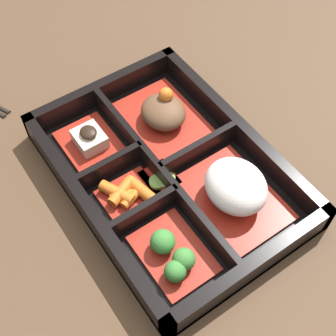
# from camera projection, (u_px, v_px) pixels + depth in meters

# --- Properties ---
(ground_plane) EXTENTS (3.00, 3.00, 0.00)m
(ground_plane) POSITION_uv_depth(u_px,v_px,m) (168.00, 179.00, 0.60)
(ground_plane) COLOR #4C3523
(bento_base) EXTENTS (0.33, 0.24, 0.01)m
(bento_base) POSITION_uv_depth(u_px,v_px,m) (168.00, 177.00, 0.60)
(bento_base) COLOR black
(bento_base) RESTS_ON ground_plane
(bento_rim) EXTENTS (0.33, 0.24, 0.04)m
(bento_rim) POSITION_uv_depth(u_px,v_px,m) (166.00, 171.00, 0.58)
(bento_rim) COLOR black
(bento_rim) RESTS_ON ground_plane
(bowl_stew) EXTENTS (0.13, 0.09, 0.05)m
(bowl_stew) POSITION_uv_depth(u_px,v_px,m) (163.00, 114.00, 0.63)
(bowl_stew) COLOR maroon
(bowl_stew) RESTS_ON bento_base
(bowl_rice) EXTENTS (0.13, 0.09, 0.06)m
(bowl_rice) POSITION_uv_depth(u_px,v_px,m) (235.00, 189.00, 0.55)
(bowl_rice) COLOR maroon
(bowl_rice) RESTS_ON bento_base
(bowl_tofu) EXTENTS (0.09, 0.07, 0.03)m
(bowl_tofu) POSITION_uv_depth(u_px,v_px,m) (90.00, 141.00, 0.61)
(bowl_tofu) COLOR maroon
(bowl_tofu) RESTS_ON bento_base
(bowl_carrots) EXTENTS (0.06, 0.07, 0.02)m
(bowl_carrots) POSITION_uv_depth(u_px,v_px,m) (128.00, 193.00, 0.57)
(bowl_carrots) COLOR maroon
(bowl_carrots) RESTS_ON bento_base
(bowl_greens) EXTENTS (0.09, 0.07, 0.03)m
(bowl_greens) POSITION_uv_depth(u_px,v_px,m) (173.00, 255.00, 0.52)
(bowl_greens) COLOR maroon
(bowl_greens) RESTS_ON bento_base
(bowl_pickles) EXTENTS (0.04, 0.04, 0.01)m
(bowl_pickles) POSITION_uv_depth(u_px,v_px,m) (161.00, 180.00, 0.58)
(bowl_pickles) COLOR maroon
(bowl_pickles) RESTS_ON bento_base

